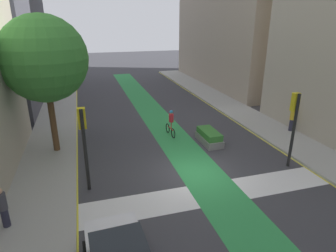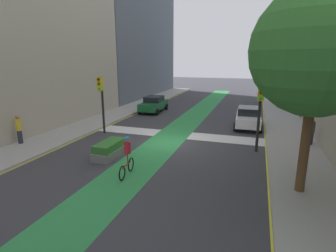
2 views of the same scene
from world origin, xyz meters
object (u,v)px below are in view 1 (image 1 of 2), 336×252
at_px(street_tree_near, 44,59).
at_px(median_planter, 209,137).
at_px(pedestrian_sidewalk_left_a, 3,207).
at_px(pedestrian_sidewalk_right_a, 292,118).
at_px(cyclist_in_lane, 171,122).
at_px(traffic_signal_near_left, 83,134).
at_px(traffic_signal_near_right, 294,116).

distance_m(street_tree_near, median_planter, 10.81).
bearing_deg(median_planter, pedestrian_sidewalk_left_a, -153.52).
height_order(street_tree_near, median_planter, street_tree_near).
distance_m(pedestrian_sidewalk_right_a, street_tree_near, 16.39).
bearing_deg(cyclist_in_lane, pedestrian_sidewalk_left_a, -140.40).
distance_m(pedestrian_sidewalk_left_a, street_tree_near, 8.28).
bearing_deg(street_tree_near, traffic_signal_near_left, -70.00).
bearing_deg(pedestrian_sidewalk_right_a, pedestrian_sidewalk_left_a, -162.39).
bearing_deg(traffic_signal_near_right, median_planter, 125.52).
distance_m(pedestrian_sidewalk_left_a, median_planter, 12.12).
bearing_deg(pedestrian_sidewalk_right_a, cyclist_in_lane, 167.44).
xyz_separation_m(pedestrian_sidewalk_right_a, street_tree_near, (-15.70, 1.33, 4.48)).
xyz_separation_m(traffic_signal_near_right, street_tree_near, (-12.29, 5.39, 2.69)).
distance_m(cyclist_in_lane, pedestrian_sidewalk_left_a, 11.44).
relative_size(pedestrian_sidewalk_left_a, median_planter, 0.70).
bearing_deg(median_planter, cyclist_in_lane, 136.96).
bearing_deg(traffic_signal_near_right, cyclist_in_lane, 129.62).
distance_m(traffic_signal_near_left, cyclist_in_lane, 7.92).
height_order(cyclist_in_lane, pedestrian_sidewalk_left_a, cyclist_in_lane).
bearing_deg(street_tree_near, cyclist_in_lane, 4.06).
height_order(traffic_signal_near_right, pedestrian_sidewalk_left_a, traffic_signal_near_right).
xyz_separation_m(cyclist_in_lane, pedestrian_sidewalk_left_a, (-8.81, -7.29, 0.02)).
relative_size(traffic_signal_near_right, traffic_signal_near_left, 1.02).
bearing_deg(cyclist_in_lane, median_planter, -43.04).
bearing_deg(street_tree_near, pedestrian_sidewalk_right_a, -4.84).
relative_size(traffic_signal_near_right, cyclist_in_lane, 2.19).
distance_m(pedestrian_sidewalk_right_a, median_planter, 6.33).
relative_size(traffic_signal_near_left, pedestrian_sidewalk_right_a, 2.23).
relative_size(pedestrian_sidewalk_right_a, pedestrian_sidewalk_left_a, 1.08).
distance_m(traffic_signal_near_left, pedestrian_sidewalk_left_a, 4.17).
distance_m(cyclist_in_lane, street_tree_near, 8.71).
height_order(traffic_signal_near_left, pedestrian_sidewalk_left_a, traffic_signal_near_left).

